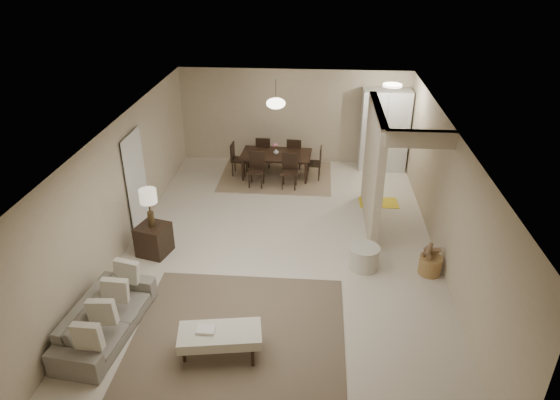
# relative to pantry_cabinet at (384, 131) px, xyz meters

# --- Properties ---
(floor) EXTENTS (9.00, 9.00, 0.00)m
(floor) POSITION_rel_pantry_cabinet_xyz_m (-2.35, -4.15, -1.05)
(floor) COLOR beige
(floor) RESTS_ON ground
(ceiling) EXTENTS (9.00, 9.00, 0.00)m
(ceiling) POSITION_rel_pantry_cabinet_xyz_m (-2.35, -4.15, 1.45)
(ceiling) COLOR white
(ceiling) RESTS_ON back_wall
(back_wall) EXTENTS (6.00, 0.00, 6.00)m
(back_wall) POSITION_rel_pantry_cabinet_xyz_m (-2.35, 0.35, 0.20)
(back_wall) COLOR #BCAC8E
(back_wall) RESTS_ON floor
(left_wall) EXTENTS (0.00, 9.00, 9.00)m
(left_wall) POSITION_rel_pantry_cabinet_xyz_m (-5.35, -4.15, 0.20)
(left_wall) COLOR #BCAC8E
(left_wall) RESTS_ON floor
(right_wall) EXTENTS (0.00, 9.00, 9.00)m
(right_wall) POSITION_rel_pantry_cabinet_xyz_m (0.65, -4.15, 0.20)
(right_wall) COLOR #BCAC8E
(right_wall) RESTS_ON floor
(partition) EXTENTS (0.15, 2.50, 2.50)m
(partition) POSITION_rel_pantry_cabinet_xyz_m (-0.55, -2.90, 0.20)
(partition) COLOR #BCAC8E
(partition) RESTS_ON floor
(doorway) EXTENTS (0.04, 0.90, 2.04)m
(doorway) POSITION_rel_pantry_cabinet_xyz_m (-5.32, -3.55, -0.03)
(doorway) COLOR black
(doorway) RESTS_ON floor
(pantry_cabinet) EXTENTS (1.20, 0.55, 2.10)m
(pantry_cabinet) POSITION_rel_pantry_cabinet_xyz_m (0.00, 0.00, 0.00)
(pantry_cabinet) COLOR silver
(pantry_cabinet) RESTS_ON floor
(flush_light) EXTENTS (0.44, 0.44, 0.05)m
(flush_light) POSITION_rel_pantry_cabinet_xyz_m (-0.05, -0.95, 1.41)
(flush_light) COLOR white
(flush_light) RESTS_ON ceiling
(living_rug) EXTENTS (3.20, 3.20, 0.01)m
(living_rug) POSITION_rel_pantry_cabinet_xyz_m (-2.79, -6.72, -1.04)
(living_rug) COLOR brown
(living_rug) RESTS_ON floor
(sofa) EXTENTS (2.07, 0.99, 0.58)m
(sofa) POSITION_rel_pantry_cabinet_xyz_m (-4.80, -6.72, -0.76)
(sofa) COLOR gray
(sofa) RESTS_ON floor
(ottoman_bench) EXTENTS (1.25, 0.72, 0.42)m
(ottoman_bench) POSITION_rel_pantry_cabinet_xyz_m (-2.99, -7.02, -0.71)
(ottoman_bench) COLOR beige
(ottoman_bench) RESTS_ON living_rug
(side_table) EXTENTS (0.67, 0.67, 0.60)m
(side_table) POSITION_rel_pantry_cabinet_xyz_m (-4.75, -4.48, -0.75)
(side_table) COLOR black
(side_table) RESTS_ON floor
(table_lamp) EXTENTS (0.32, 0.32, 0.76)m
(table_lamp) POSITION_rel_pantry_cabinet_xyz_m (-4.75, -4.48, 0.11)
(table_lamp) COLOR #4D3B21
(table_lamp) RESTS_ON side_table
(round_pouf) EXTENTS (0.56, 0.56, 0.43)m
(round_pouf) POSITION_rel_pantry_cabinet_xyz_m (-0.78, -4.65, -0.83)
(round_pouf) COLOR beige
(round_pouf) RESTS_ON floor
(wicker_basket) EXTENTS (0.47, 0.47, 0.34)m
(wicker_basket) POSITION_rel_pantry_cabinet_xyz_m (0.40, -4.74, -0.88)
(wicker_basket) COLOR olive
(wicker_basket) RESTS_ON floor
(dining_rug) EXTENTS (2.80, 2.10, 0.01)m
(dining_rug) POSITION_rel_pantry_cabinet_xyz_m (-2.73, -0.75, -1.04)
(dining_rug) COLOR #8B7756
(dining_rug) RESTS_ON floor
(dining_table) EXTENTS (1.79, 1.06, 0.62)m
(dining_table) POSITION_rel_pantry_cabinet_xyz_m (-2.73, -0.75, -0.74)
(dining_table) COLOR black
(dining_table) RESTS_ON dining_rug
(dining_chairs) EXTENTS (2.29, 1.69, 0.85)m
(dining_chairs) POSITION_rel_pantry_cabinet_xyz_m (-2.73, -0.75, -0.63)
(dining_chairs) COLOR black
(dining_chairs) RESTS_ON dining_rug
(vase) EXTENTS (0.13, 0.13, 0.14)m
(vase) POSITION_rel_pantry_cabinet_xyz_m (-2.73, -0.75, -0.37)
(vase) COLOR white
(vase) RESTS_ON dining_table
(yellow_mat) EXTENTS (0.89, 0.56, 0.01)m
(yellow_mat) POSITION_rel_pantry_cabinet_xyz_m (-0.25, -2.03, -1.04)
(yellow_mat) COLOR yellow
(yellow_mat) RESTS_ON floor
(pendant_light) EXTENTS (0.46, 0.46, 0.71)m
(pendant_light) POSITION_rel_pantry_cabinet_xyz_m (-2.73, -0.75, 0.87)
(pendant_light) COLOR #4D3B21
(pendant_light) RESTS_ON ceiling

